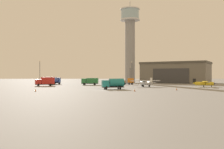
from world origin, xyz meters
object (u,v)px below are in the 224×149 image
(truck_box_green, at_px, (90,81))
(light_post_north, at_px, (130,73))
(truck_box_red, at_px, (46,81))
(truck_fuel_tanker_teal, at_px, (113,83))
(light_post_west, at_px, (132,71))
(truck_fuel_tanker_blue, at_px, (54,80))
(traffic_cone_near_right, at_px, (135,90))
(truck_flatbed_orange, at_px, (129,82))
(traffic_cone_near_left, at_px, (177,89))
(airplane_silver, at_px, (146,83))
(control_tower, at_px, (130,37))
(light_post_east, at_px, (40,70))
(traffic_cone_mid_apron, at_px, (35,90))
(airplane_yellow, at_px, (204,83))

(truck_box_green, height_order, light_post_north, light_post_north)
(truck_box_red, bearing_deg, truck_fuel_tanker_teal, 115.31)
(truck_fuel_tanker_teal, height_order, light_post_west, light_post_west)
(truck_fuel_tanker_blue, xyz_separation_m, traffic_cone_near_right, (29.30, -46.01, -1.42))
(truck_flatbed_orange, height_order, traffic_cone_near_right, truck_flatbed_orange)
(traffic_cone_near_right, bearing_deg, truck_fuel_tanker_blue, 122.49)
(truck_flatbed_orange, bearing_deg, truck_box_green, 163.79)
(traffic_cone_near_left, bearing_deg, airplane_silver, 105.02)
(control_tower, distance_m, traffic_cone_near_right, 72.29)
(light_post_east, bearing_deg, airplane_silver, -28.02)
(truck_flatbed_orange, height_order, traffic_cone_mid_apron, truck_flatbed_orange)
(control_tower, height_order, airplane_silver, control_tower)
(airplane_silver, bearing_deg, control_tower, -17.82)
(airplane_yellow, bearing_deg, truck_box_red, -171.33)
(truck_fuel_tanker_teal, distance_m, light_post_east, 47.61)
(truck_fuel_tanker_blue, xyz_separation_m, light_post_west, (33.83, 7.58, 4.24))
(truck_box_green, height_order, traffic_cone_near_left, truck_box_green)
(truck_box_red, height_order, truck_fuel_tanker_blue, truck_box_red)
(truck_box_green, bearing_deg, truck_fuel_tanker_teal, 114.69)
(truck_box_green, bearing_deg, traffic_cone_near_left, 134.34)
(traffic_cone_near_left, bearing_deg, traffic_cone_near_right, -159.15)
(airplane_silver, distance_m, airplane_yellow, 19.35)
(light_post_west, bearing_deg, truck_box_green, -142.34)
(light_post_west, bearing_deg, airplane_silver, -86.30)
(truck_fuel_tanker_blue, xyz_separation_m, truck_flatbed_orange, (31.45, -2.70, -0.42))
(light_post_west, height_order, traffic_cone_near_left, light_post_west)
(airplane_silver, distance_m, light_post_east, 47.64)
(traffic_cone_near_left, bearing_deg, truck_box_green, 125.66)
(truck_box_green, relative_size, traffic_cone_near_left, 9.37)
(airplane_yellow, bearing_deg, traffic_cone_mid_apron, -138.12)
(control_tower, height_order, truck_fuel_tanker_teal, control_tower)
(airplane_silver, relative_size, truck_fuel_tanker_teal, 1.62)
(truck_box_green, distance_m, light_post_east, 23.10)
(truck_box_red, relative_size, traffic_cone_near_right, 11.66)
(airplane_silver, height_order, truck_fuel_tanker_teal, airplane_silver)
(airplane_silver, relative_size, airplane_yellow, 1.12)
(truck_box_green, distance_m, light_post_north, 26.65)
(truck_fuel_tanker_blue, relative_size, traffic_cone_near_left, 9.89)
(truck_fuel_tanker_teal, height_order, traffic_cone_near_left, truck_fuel_tanker_teal)
(traffic_cone_mid_apron, bearing_deg, light_post_west, 61.90)
(truck_box_red, height_order, truck_flatbed_orange, truck_box_red)
(truck_flatbed_orange, xyz_separation_m, light_post_north, (2.08, 15.82, 3.53))
(light_post_north, bearing_deg, truck_box_green, -132.40)
(traffic_cone_near_left, bearing_deg, truck_fuel_tanker_blue, 134.54)
(airplane_yellow, distance_m, truck_fuel_tanker_blue, 59.96)
(light_post_west, relative_size, traffic_cone_near_left, 14.10)
(traffic_cone_mid_apron, bearing_deg, airplane_silver, 37.92)
(truck_flatbed_orange, bearing_deg, traffic_cone_near_left, -105.75)
(control_tower, xyz_separation_m, truck_fuel_tanker_blue, (-34.31, -22.27, -21.79))
(traffic_cone_mid_apron, bearing_deg, light_post_north, 64.40)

